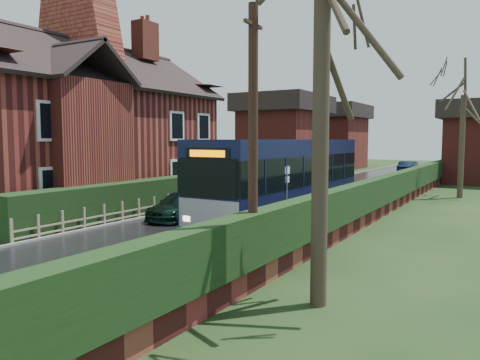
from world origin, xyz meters
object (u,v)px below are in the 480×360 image
Objects in this scene: car_silver at (204,195)px; telegraph_pole at (253,148)px; bus_stop_sign at (287,188)px; bus at (283,179)px; car_green at (181,206)px; brick_house at (81,122)px.

telegraph_pole is (8.60, -10.25, 2.68)m from car_silver.
telegraph_pole is at bearing -68.60° from bus_stop_sign.
bus reaches higher than bus_stop_sign.
car_green is 5.16m from bus_stop_sign.
bus_stop_sign is at bearing -3.29° from brick_house.
car_silver is 1.45× the size of bus_stop_sign.
car_silver is at bearing 126.75° from telegraph_pole.
brick_house is at bearing 149.16° from telegraph_pole.
brick_house is 16.43m from telegraph_pole.
car_silver is 3.63m from car_green.
bus_stop_sign is (1.25, -2.32, -0.09)m from bus.
brick_house is 1.27× the size of bus.
brick_house is 12.51m from bus_stop_sign.
telegraph_pole is at bearing -27.59° from brick_house.
car_green is at bearing -176.57° from bus_stop_sign.
bus_stop_sign is at bearing 105.59° from telegraph_pole.
bus is at bearing 24.89° from car_green.
telegraph_pole is at bearing -67.49° from bus.
telegraph_pole is at bearing -50.05° from car_green.
car_silver is at bearing 169.53° from bus.
bus is (10.93, 1.62, -2.65)m from brick_house.
car_green is at bearing -6.21° from brick_house.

